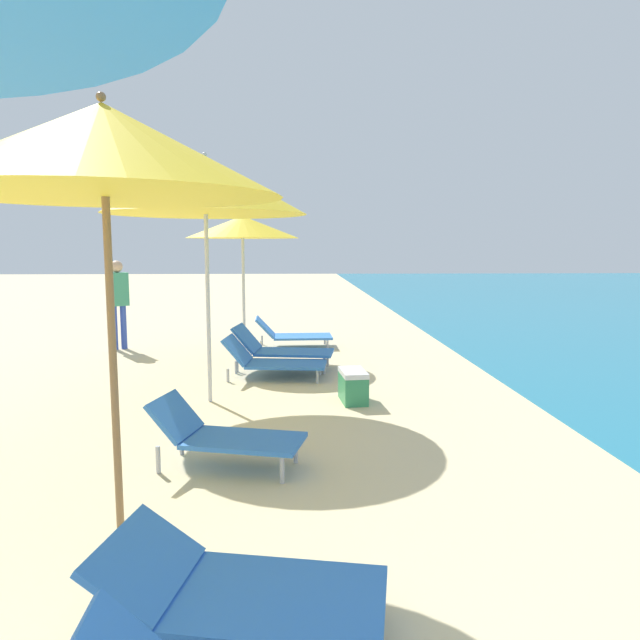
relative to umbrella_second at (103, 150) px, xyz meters
name	(u,v)px	position (x,y,z in m)	size (l,w,h in m)	color
umbrella_second	(103,150)	(0.00, 0.00, 0.00)	(2.19, 2.19, 2.84)	olive
lounger_second_shoreside	(224,434)	(0.54, 1.20, -2.19)	(1.38, 0.85, 0.61)	blue
lounger_second_inland	(239,589)	(0.88, -1.02, -2.25)	(1.49, 0.94, 0.49)	blue
umbrella_third	(205,186)	(0.10, 3.39, 0.13)	(2.42, 2.42, 3.02)	silver
lounger_third_shoreside	(272,360)	(0.82, 4.63, -2.23)	(1.53, 0.81, 0.61)	blue
umbrella_farthest	(243,227)	(0.28, 6.33, -0.26)	(1.92, 1.92, 2.49)	silver
lounger_farthest_shoreside	(291,334)	(1.09, 7.24, -2.24)	(1.46, 0.74, 0.58)	blue
lounger_farthest_inland	(280,349)	(0.93, 5.27, -2.17)	(1.61, 0.88, 0.69)	blue
person_walking_near	(118,296)	(-2.12, 7.17, -1.49)	(0.42, 0.38, 1.66)	#334CB2
cooler_box	(353,386)	(1.88, 3.30, -2.30)	(0.34, 0.58, 0.40)	#338C59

